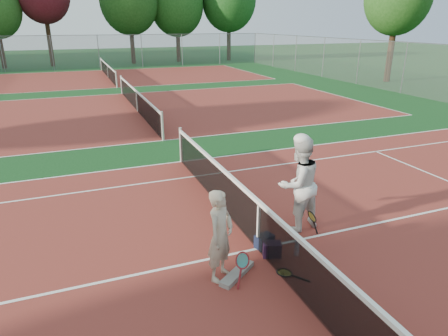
% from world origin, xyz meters
% --- Properties ---
extents(ground, '(130.00, 130.00, 0.00)m').
position_xyz_m(ground, '(0.00, 0.00, 0.00)').
color(ground, '#103B16').
rests_on(ground, ground).
extents(court_main, '(23.77, 10.97, 0.01)m').
position_xyz_m(court_main, '(0.00, 0.00, 0.00)').
color(court_main, maroon).
rests_on(court_main, ground).
extents(court_far_a, '(23.77, 10.97, 0.01)m').
position_xyz_m(court_far_a, '(0.00, 13.50, 0.00)').
color(court_far_a, maroon).
rests_on(court_far_a, ground).
extents(court_far_b, '(23.77, 10.97, 0.01)m').
position_xyz_m(court_far_b, '(0.00, 27.00, 0.00)').
color(court_far_b, maroon).
rests_on(court_far_b, ground).
extents(net_main, '(0.10, 10.98, 1.02)m').
position_xyz_m(net_main, '(0.00, 0.00, 0.51)').
color(net_main, black).
rests_on(net_main, ground).
extents(net_far_a, '(0.10, 10.98, 1.02)m').
position_xyz_m(net_far_a, '(0.00, 13.50, 0.51)').
color(net_far_a, black).
rests_on(net_far_a, ground).
extents(net_far_b, '(0.10, 10.98, 1.02)m').
position_xyz_m(net_far_b, '(0.00, 27.00, 0.51)').
color(net_far_b, black).
rests_on(net_far_b, ground).
extents(fence_back, '(32.00, 0.06, 3.00)m').
position_xyz_m(fence_back, '(0.00, 34.00, 1.50)').
color(fence_back, slate).
rests_on(fence_back, ground).
extents(player_a, '(0.70, 0.67, 1.61)m').
position_xyz_m(player_a, '(-0.98, -0.58, 0.81)').
color(player_a, '#BAA890').
rests_on(player_a, ground).
extents(player_b, '(1.08, 0.91, 2.00)m').
position_xyz_m(player_b, '(1.13, 0.48, 1.00)').
color(player_b, silver).
rests_on(player_b, ground).
extents(racket_red, '(0.39, 0.39, 0.56)m').
position_xyz_m(racket_red, '(-0.70, -0.86, 0.28)').
color(racket_red, maroon).
rests_on(racket_red, ground).
extents(racket_black_held, '(0.29, 0.30, 0.56)m').
position_xyz_m(racket_black_held, '(1.23, 0.06, 0.28)').
color(racket_black_held, black).
rests_on(racket_black_held, ground).
extents(racket_spare, '(0.57, 0.64, 0.03)m').
position_xyz_m(racket_spare, '(0.09, -0.89, 0.01)').
color(racket_spare, black).
rests_on(racket_spare, ground).
extents(sports_bag_navy, '(0.39, 0.31, 0.27)m').
position_xyz_m(sports_bag_navy, '(0.14, 0.01, 0.13)').
color(sports_bag_navy, black).
rests_on(sports_bag_navy, ground).
extents(sports_bag_purple, '(0.40, 0.34, 0.27)m').
position_xyz_m(sports_bag_purple, '(0.14, -0.31, 0.14)').
color(sports_bag_purple, black).
rests_on(sports_bag_purple, ground).
extents(net_cover_canvas, '(0.80, 0.65, 0.09)m').
position_xyz_m(net_cover_canvas, '(-0.71, -0.66, 0.04)').
color(net_cover_canvas, slate).
rests_on(net_cover_canvas, ground).
extents(water_bottle, '(0.09, 0.09, 0.30)m').
position_xyz_m(water_bottle, '(0.58, -0.46, 0.15)').
color(water_bottle, '#C9E1FF').
rests_on(water_bottle, ground).
extents(tree_back_3, '(5.87, 5.87, 9.53)m').
position_xyz_m(tree_back_3, '(3.73, 37.78, 6.14)').
color(tree_back_3, '#382314').
rests_on(tree_back_3, ground).
extents(tree_back_4, '(5.62, 5.62, 9.02)m').
position_xyz_m(tree_back_4, '(8.72, 38.14, 5.77)').
color(tree_back_4, '#382314').
rests_on(tree_back_4, ground).
extents(tree_back_5, '(5.93, 5.93, 9.81)m').
position_xyz_m(tree_back_5, '(14.52, 37.78, 6.38)').
color(tree_back_5, '#382314').
rests_on(tree_back_5, ground).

